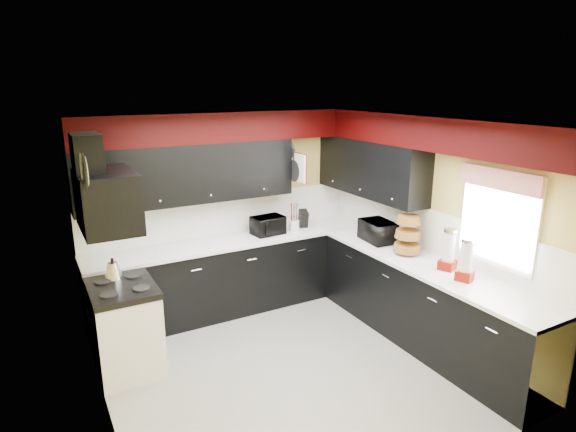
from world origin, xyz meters
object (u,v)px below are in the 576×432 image
object	(u,v)px
utensil_crock	(294,226)
kettle	(113,270)
knife_block	(303,219)
toaster_oven	(268,225)
microwave	(378,231)

from	to	relation	value
utensil_crock	kettle	size ratio (longest dim) A/B	0.78
knife_block	kettle	world-z (taller)	knife_block
knife_block	toaster_oven	bearing A→B (deg)	-159.65
toaster_oven	kettle	xyz separation A→B (m)	(-2.01, -0.50, -0.05)
knife_block	kettle	size ratio (longest dim) A/B	1.29
microwave	kettle	size ratio (longest dim) A/B	2.54
toaster_oven	kettle	size ratio (longest dim) A/B	2.20
utensil_crock	knife_block	bearing A→B (deg)	23.85
toaster_oven	utensil_crock	xyz separation A→B (m)	(0.36, -0.04, -0.05)
knife_block	kettle	bearing A→B (deg)	-152.10
microwave	knife_block	world-z (taller)	microwave
utensil_crock	knife_block	world-z (taller)	knife_block
toaster_oven	kettle	world-z (taller)	toaster_oven
utensil_crock	kettle	bearing A→B (deg)	-168.96
utensil_crock	microwave	bearing A→B (deg)	-51.88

